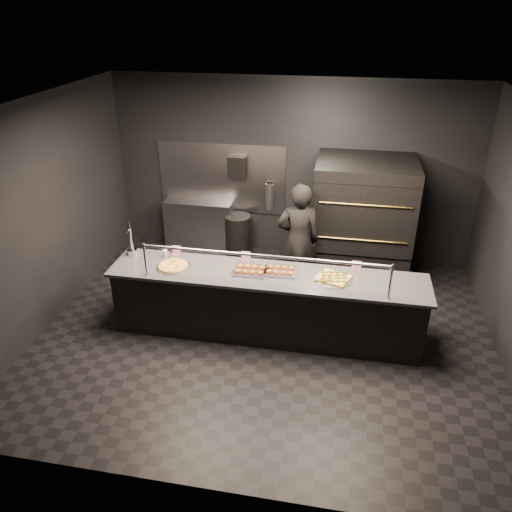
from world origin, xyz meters
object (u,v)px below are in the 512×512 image
at_px(pizza_oven, 362,219).
at_px(beer_tap, 131,245).
at_px(fire_extinguisher, 270,196).
at_px(square_pizza, 334,278).
at_px(towel_dispenser, 237,167).
at_px(worker, 298,241).
at_px(round_pizza, 173,266).
at_px(slider_tray_a, 250,270).
at_px(prep_shelf, 199,225).
at_px(service_counter, 266,304).
at_px(slider_tray_b, 280,271).
at_px(trash_bin, 238,236).

bearing_deg(pizza_oven, beer_tap, -151.28).
distance_m(fire_extinguisher, square_pizza, 2.67).
xyz_separation_m(towel_dispenser, worker, (1.18, -1.25, -0.67)).
bearing_deg(fire_extinguisher, towel_dispenser, -178.96).
relative_size(round_pizza, slider_tray_a, 0.92).
distance_m(round_pizza, slider_tray_a, 1.02).
bearing_deg(worker, beer_tap, 12.96).
bearing_deg(beer_tap, prep_shelf, 81.83).
xyz_separation_m(pizza_oven, round_pizza, (-2.44, -1.94, -0.03)).
bearing_deg(service_counter, pizza_oven, 57.73).
relative_size(pizza_oven, slider_tray_a, 3.90).
distance_m(slider_tray_b, worker, 1.07).
distance_m(service_counter, worker, 1.24).
bearing_deg(slider_tray_b, pizza_oven, 60.46).
bearing_deg(square_pizza, prep_shelf, 136.78).
xyz_separation_m(pizza_oven, square_pizza, (-0.35, -1.88, -0.03)).
distance_m(slider_tray_a, trash_bin, 2.34).
distance_m(fire_extinguisher, slider_tray_a, 2.39).
xyz_separation_m(pizza_oven, slider_tray_b, (-1.03, -1.83, -0.02)).
distance_m(prep_shelf, round_pizza, 2.44).
bearing_deg(pizza_oven, slider_tray_b, -119.54).
bearing_deg(round_pizza, beer_tap, 160.42).
distance_m(slider_tray_a, slider_tray_b, 0.39).
relative_size(prep_shelf, trash_bin, 1.62).
relative_size(beer_tap, trash_bin, 0.72).
height_order(service_counter, round_pizza, service_counter).
bearing_deg(trash_bin, fire_extinguisher, 22.20).
distance_m(towel_dispenser, fire_extinguisher, 0.74).
bearing_deg(prep_shelf, worker, -32.17).
height_order(service_counter, slider_tray_b, service_counter).
relative_size(towel_dispenser, fire_extinguisher, 0.69).
bearing_deg(beer_tap, pizza_oven, 28.72).
height_order(slider_tray_a, trash_bin, slider_tray_a).
xyz_separation_m(service_counter, square_pizza, (0.85, 0.02, 0.47)).
xyz_separation_m(fire_extinguisher, beer_tap, (-1.55, -2.20, 0.01)).
relative_size(slider_tray_a, worker, 0.28).
xyz_separation_m(towel_dispenser, fire_extinguisher, (0.55, 0.01, -0.49)).
bearing_deg(worker, service_counter, 65.93).
bearing_deg(round_pizza, trash_bin, 80.50).
height_order(pizza_oven, beer_tap, pizza_oven).
bearing_deg(square_pizza, pizza_oven, 79.47).
xyz_separation_m(service_counter, prep_shelf, (-1.60, 2.32, -0.01)).
height_order(towel_dispenser, square_pizza, towel_dispenser).
relative_size(pizza_oven, prep_shelf, 1.59).
relative_size(towel_dispenser, square_pizza, 0.74).
bearing_deg(beer_tap, slider_tray_a, -6.14).
relative_size(trash_bin, worker, 0.42).
relative_size(pizza_oven, worker, 1.09).
height_order(prep_shelf, round_pizza, round_pizza).
height_order(service_counter, beer_tap, beer_tap).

